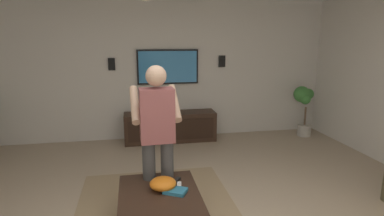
{
  "coord_description": "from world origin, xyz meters",
  "views": [
    {
      "loc": [
        -2.64,
        0.48,
        1.91
      ],
      "look_at": [
        0.87,
        -0.19,
        1.13
      ],
      "focal_mm": 30.04,
      "sensor_mm": 36.0,
      "label": 1
    }
  ],
  "objects_px": {
    "remote_black": "(176,180)",
    "tv": "(168,67)",
    "coffee_table": "(160,203)",
    "remote_white": "(179,186)",
    "wall_speaker_left": "(222,61)",
    "bowl": "(163,184)",
    "potted_plant_tall": "(304,104)",
    "vase_round": "(146,107)",
    "book": "(175,191)",
    "person_standing": "(157,131)",
    "media_console": "(170,127)",
    "wall_speaker_right": "(112,64)"
  },
  "relations": [
    {
      "from": "remote_black",
      "to": "tv",
      "type": "bearing_deg",
      "value": 25.37
    },
    {
      "from": "coffee_table",
      "to": "remote_white",
      "type": "distance_m",
      "value": 0.27
    },
    {
      "from": "wall_speaker_left",
      "to": "bowl",
      "type": "bearing_deg",
      "value": 154.19
    },
    {
      "from": "potted_plant_tall",
      "to": "vase_round",
      "type": "distance_m",
      "value": 3.07
    },
    {
      "from": "remote_white",
      "to": "coffee_table",
      "type": "bearing_deg",
      "value": -53.75
    },
    {
      "from": "coffee_table",
      "to": "vase_round",
      "type": "relative_size",
      "value": 4.55
    },
    {
      "from": "potted_plant_tall",
      "to": "book",
      "type": "bearing_deg",
      "value": 132.92
    },
    {
      "from": "person_standing",
      "to": "media_console",
      "type": "bearing_deg",
      "value": -12.06
    },
    {
      "from": "tv",
      "to": "remote_white",
      "type": "xyz_separation_m",
      "value": [
        -2.99,
        0.24,
        -0.97
      ]
    },
    {
      "from": "person_standing",
      "to": "remote_black",
      "type": "xyz_separation_m",
      "value": [
        -0.15,
        -0.18,
        -0.52
      ]
    },
    {
      "from": "potted_plant_tall",
      "to": "vase_round",
      "type": "bearing_deg",
      "value": 85.92
    },
    {
      "from": "tv",
      "to": "wall_speaker_left",
      "type": "distance_m",
      "value": 1.06
    },
    {
      "from": "coffee_table",
      "to": "person_standing",
      "type": "xyz_separation_m",
      "value": [
        0.38,
        -0.02,
        0.64
      ]
    },
    {
      "from": "coffee_table",
      "to": "book",
      "type": "distance_m",
      "value": 0.2
    },
    {
      "from": "tv",
      "to": "person_standing",
      "type": "xyz_separation_m",
      "value": [
        -2.72,
        0.43,
        -0.45
      ]
    },
    {
      "from": "media_console",
      "to": "wall_speaker_left",
      "type": "distance_m",
      "value": 1.62
    },
    {
      "from": "media_console",
      "to": "remote_white",
      "type": "relative_size",
      "value": 11.33
    },
    {
      "from": "bowl",
      "to": "remote_white",
      "type": "xyz_separation_m",
      "value": [
        0.03,
        -0.17,
        -0.05
      ]
    },
    {
      "from": "person_standing",
      "to": "wall_speaker_left",
      "type": "xyz_separation_m",
      "value": [
        2.73,
        -1.49,
        0.54
      ]
    },
    {
      "from": "tv",
      "to": "remote_black",
      "type": "bearing_deg",
      "value": -4.98
    },
    {
      "from": "coffee_table",
      "to": "tv",
      "type": "height_order",
      "value": "tv"
    },
    {
      "from": "remote_white",
      "to": "remote_black",
      "type": "height_order",
      "value": "same"
    },
    {
      "from": "remote_white",
      "to": "wall_speaker_left",
      "type": "bearing_deg",
      "value": 166.59
    },
    {
      "from": "potted_plant_tall",
      "to": "media_console",
      "type": "bearing_deg",
      "value": 86.38
    },
    {
      "from": "bowl",
      "to": "remote_black",
      "type": "xyz_separation_m",
      "value": [
        0.15,
        -0.16,
        -0.05
      ]
    },
    {
      "from": "remote_white",
      "to": "wall_speaker_right",
      "type": "height_order",
      "value": "wall_speaker_right"
    },
    {
      "from": "bowl",
      "to": "wall_speaker_left",
      "type": "bearing_deg",
      "value": -25.81
    },
    {
      "from": "potted_plant_tall",
      "to": "wall_speaker_left",
      "type": "bearing_deg",
      "value": 74.95
    },
    {
      "from": "tv",
      "to": "person_standing",
      "type": "height_order",
      "value": "tv"
    },
    {
      "from": "tv",
      "to": "vase_round",
      "type": "xyz_separation_m",
      "value": [
        -0.19,
        0.44,
        -0.72
      ]
    },
    {
      "from": "bowl",
      "to": "book",
      "type": "relative_size",
      "value": 1.24
    },
    {
      "from": "book",
      "to": "vase_round",
      "type": "bearing_deg",
      "value": -58.78
    },
    {
      "from": "book",
      "to": "media_console",
      "type": "bearing_deg",
      "value": -67.52
    },
    {
      "from": "media_console",
      "to": "person_standing",
      "type": "distance_m",
      "value": 2.6
    },
    {
      "from": "tv",
      "to": "potted_plant_tall",
      "type": "xyz_separation_m",
      "value": [
        -0.41,
        -2.62,
        -0.73
      ]
    },
    {
      "from": "coffee_table",
      "to": "wall_speaker_right",
      "type": "height_order",
      "value": "wall_speaker_right"
    },
    {
      "from": "tv",
      "to": "person_standing",
      "type": "distance_m",
      "value": 2.79
    },
    {
      "from": "media_console",
      "to": "bowl",
      "type": "xyz_separation_m",
      "value": [
        -2.78,
        0.41,
        0.19
      ]
    },
    {
      "from": "book",
      "to": "bowl",
      "type": "bearing_deg",
      "value": -12.15
    },
    {
      "from": "person_standing",
      "to": "remote_white",
      "type": "height_order",
      "value": "person_standing"
    },
    {
      "from": "tv",
      "to": "wall_speaker_right",
      "type": "xyz_separation_m",
      "value": [
        0.01,
        1.03,
        0.06
      ]
    },
    {
      "from": "media_console",
      "to": "wall_speaker_left",
      "type": "bearing_deg",
      "value": 103.5
    },
    {
      "from": "media_console",
      "to": "bowl",
      "type": "relative_size",
      "value": 6.25
    },
    {
      "from": "book",
      "to": "coffee_table",
      "type": "bearing_deg",
      "value": 23.02
    },
    {
      "from": "bowl",
      "to": "vase_round",
      "type": "relative_size",
      "value": 1.24
    },
    {
      "from": "book",
      "to": "wall_speaker_right",
      "type": "relative_size",
      "value": 1.0
    },
    {
      "from": "remote_white",
      "to": "vase_round",
      "type": "height_order",
      "value": "vase_round"
    },
    {
      "from": "person_standing",
      "to": "wall_speaker_left",
      "type": "bearing_deg",
      "value": -30.78
    },
    {
      "from": "media_console",
      "to": "tv",
      "type": "xyz_separation_m",
      "value": [
        0.24,
        0.0,
        1.11
      ]
    },
    {
      "from": "wall_speaker_left",
      "to": "wall_speaker_right",
      "type": "distance_m",
      "value": 2.09
    }
  ]
}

